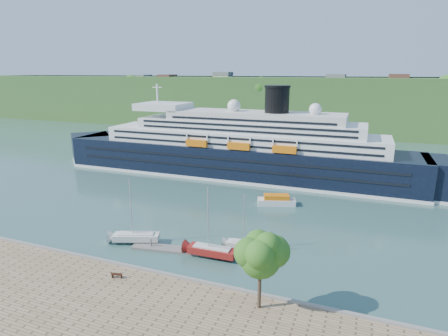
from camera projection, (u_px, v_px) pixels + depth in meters
ground at (150, 277)px, 49.79m from camera, size 400.00×400.00×0.00m
far_hillside at (313, 103)px, 177.69m from camera, size 400.00×50.00×24.00m
quay_coping at (149, 270)px, 49.32m from camera, size 220.00×0.50×0.30m
cruise_ship at (234, 131)px, 95.83m from camera, size 104.57×16.11×23.45m
park_bench at (117, 274)px, 47.73m from camera, size 1.52×0.95×0.91m
promenade_tree at (260, 267)px, 40.58m from camera, size 6.01×6.01×9.96m
floating_pontoon at (187, 251)px, 56.73m from camera, size 17.66×4.90×0.39m
sailboat_white_near at (135, 213)px, 58.48m from camera, size 8.22×4.83×10.27m
sailboat_red at (212, 225)px, 53.82m from camera, size 8.03×2.44×10.29m
sailboat_white_far at (247, 224)px, 56.28m from camera, size 6.86×2.65×8.63m
tender_launch at (276, 200)px, 76.68m from camera, size 8.18×4.93×2.14m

